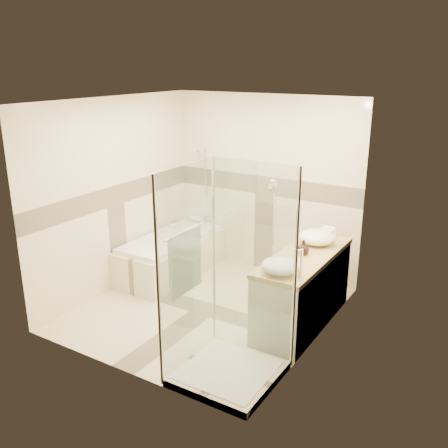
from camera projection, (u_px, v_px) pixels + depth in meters
The scene contains 12 objects.
room at pixel (210, 212), 5.73m from camera, with size 2.82×3.02×2.52m.
bathtub at pixel (171, 253), 7.08m from camera, with size 0.75×1.70×0.56m.
vanity at pixel (303, 289), 5.69m from camera, with size 0.58×1.62×0.85m.
shower_enclosure at pixel (222, 324), 4.78m from camera, with size 0.96×0.93×2.04m.
vessel_sink_near at pixel (317, 237), 5.86m from camera, with size 0.43×0.43×0.17m, color white.
vessel_sink_far at pixel (280, 266), 5.06m from camera, with size 0.39×0.39×0.16m, color white.
faucet_near at pixel (335, 235), 5.74m from camera, with size 0.10×0.03×0.25m.
faucet_far at pixel (300, 261), 4.92m from camera, with size 0.12×0.03×0.30m.
amenity_bottle_a at pixel (304, 248), 5.55m from camera, with size 0.07×0.07×0.15m, color black.
amenity_bottle_b at pixel (303, 247), 5.54m from camera, with size 0.13×0.13×0.17m, color black.
folded_towels at pixel (326, 233), 6.12m from camera, with size 0.17×0.29×0.09m, color white.
rolled_towel at pixel (197, 219), 7.63m from camera, with size 0.09×0.09×0.19m, color white.
Camera 1 is at (3.07, -4.58, 2.91)m, focal length 40.00 mm.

